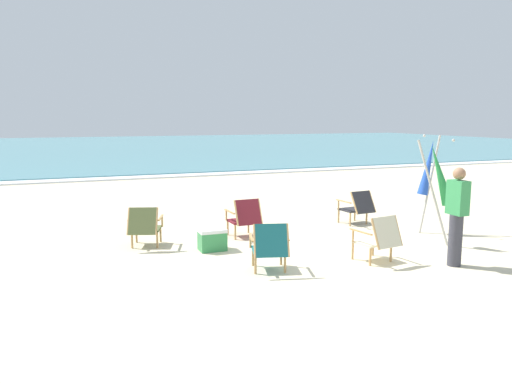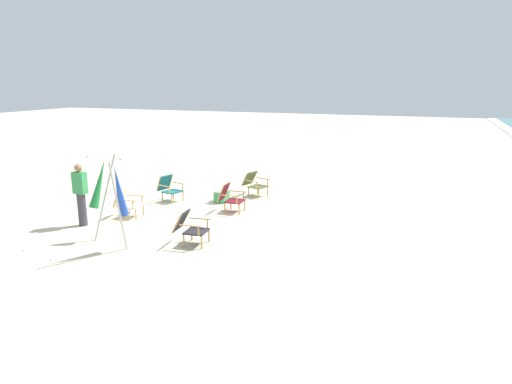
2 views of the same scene
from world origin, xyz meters
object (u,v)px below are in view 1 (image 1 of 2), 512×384
Objects in this scene: beach_chair_front_right at (379,238)px; umbrella_furled_blue at (428,169)px; beach_chair_far_center at (270,246)px; beach_chair_mid_center at (145,225)px; umbrella_furled_green at (440,176)px; beach_chair_back_right at (357,206)px; person_near_chairs at (457,216)px; cooler_box at (212,240)px; beach_chair_front_left at (245,217)px.

umbrella_furled_blue is (2.26, 1.53, 0.93)m from beach_chair_front_right.
beach_chair_far_center is 0.92× the size of beach_chair_mid_center.
beach_chair_front_right is at bearing -161.51° from umbrella_furled_green.
beach_chair_back_right is 4.07m from beach_chair_far_center.
beach_chair_front_right is 2.99m from beach_chair_back_right.
beach_chair_back_right is (1.31, 2.68, -0.01)m from beach_chair_front_right.
beach_chair_far_center is 3.76m from umbrella_furled_green.
beach_chair_back_right is 3.31m from person_near_chairs.
person_near_chairs is (-0.65, -1.17, -0.49)m from umbrella_furled_green.
cooler_box is (1.12, -0.65, -0.22)m from beach_chair_mid_center.
beach_chair_back_right is 1.64× the size of cooler_box.
beach_chair_back_right reaches higher than beach_chair_mid_center.
beach_chair_front_right is at bearing -34.81° from beach_chair_mid_center.
umbrella_furled_blue is 2.49m from person_near_chairs.
beach_chair_back_right is 2.33m from umbrella_furled_green.
cooler_box is at bearing 163.66° from umbrella_furled_green.
beach_chair_far_center is (-1.90, 0.19, -0.00)m from beach_chair_front_right.
beach_chair_mid_center is 1.84× the size of cooler_box.
beach_chair_front_right is 0.40× the size of umbrella_furled_green.
person_near_chairs reaches higher than beach_chair_back_right.
beach_chair_front_left reaches higher than beach_chair_back_right.
person_near_chairs is (4.57, -3.03, 0.42)m from beach_chair_mid_center.
person_near_chairs reaches higher than cooler_box.
person_near_chairs is (-1.19, -2.13, -0.52)m from umbrella_furled_blue.
beach_chair_front_left is 2.30m from beach_chair_far_center.
beach_chair_back_right is 3.80m from cooler_box.
umbrella_furled_green is at bearing 60.98° from person_near_chairs.
beach_chair_front_left is at bearing 166.27° from umbrella_furled_blue.
beach_chair_back_right is (2.80, 0.23, -0.01)m from beach_chair_front_left.
beach_chair_front_right is 4.26m from beach_chair_mid_center.
umbrella_furled_blue is (4.16, 1.35, 0.93)m from beach_chair_far_center.
umbrella_furled_green reaches higher than beach_chair_mid_center.
person_near_chairs reaches higher than beach_chair_far_center.
beach_chair_mid_center reaches higher than cooler_box.
person_near_chairs is 3.33× the size of cooler_box.
person_near_chairs is at bearing -33.50° from beach_chair_mid_center.
umbrella_furled_blue is at bearing 17.95° from beach_chair_far_center.
beach_chair_far_center is (-3.21, -2.50, 0.01)m from beach_chair_back_right.
beach_chair_mid_center is at bearing 171.16° from umbrella_furled_blue.
beach_chair_front_left is at bearing 130.09° from person_near_chairs.
cooler_box is at bearing 145.46° from person_near_chairs.
umbrella_furled_green is at bearing -119.28° from umbrella_furled_blue.
person_near_chairs is at bearing -49.91° from beach_chair_front_left.
beach_chair_back_right is at bearing 129.59° from umbrella_furled_blue.
umbrella_furled_green reaches higher than cooler_box.
beach_chair_far_center is (-0.41, -2.27, -0.00)m from beach_chair_front_left.
beach_chair_mid_center is 5.90m from umbrella_furled_blue.
beach_chair_mid_center is at bearing 160.46° from umbrella_furled_green.
umbrella_furled_green reaches higher than beach_chair_back_right.
umbrella_furled_green reaches higher than person_near_chairs.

